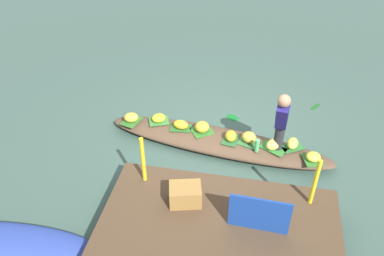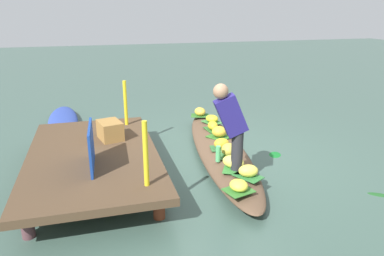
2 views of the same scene
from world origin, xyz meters
TOP-DOWN VIEW (x-y plane):
  - canal_water at (0.00, 0.00)m, footprint 40.00×40.00m
  - dock_platform at (-0.29, 2.04)m, footprint 3.20×1.80m
  - vendor_boat at (0.00, 0.00)m, footprint 4.15×1.29m
  - moored_boat at (2.45, 2.64)m, footprint 2.45×0.72m
  - leaf_mat_0 at (-1.61, 0.34)m, footprint 0.36×0.40m
  - banana_bunch_0 at (-1.61, 0.34)m, footprint 0.30×0.29m
  - leaf_mat_1 at (1.14, -0.23)m, footprint 0.43×0.39m
  - banana_bunch_1 at (1.14, -0.23)m, footprint 0.33×0.32m
  - leaf_mat_2 at (1.64, -0.13)m, footprint 0.38×0.43m
  - banana_bunch_2 at (1.64, -0.13)m, footprint 0.30×0.27m
  - leaf_mat_3 at (-0.54, 0.06)m, footprint 0.40×0.40m
  - banana_bunch_3 at (-0.54, 0.06)m, footprint 0.31×0.30m
  - leaf_mat_4 at (-0.96, 0.16)m, footprint 0.50×0.42m
  - banana_bunch_4 at (-0.96, 0.16)m, footprint 0.35×0.36m
  - leaf_mat_5 at (0.70, -0.10)m, footprint 0.41×0.28m
  - banana_bunch_5 at (0.70, -0.10)m, footprint 0.30×0.22m
  - leaf_mat_6 at (-1.27, 0.06)m, footprint 0.44×0.40m
  - banana_bunch_6 at (-1.27, 0.06)m, footprint 0.24×0.30m
  - leaf_mat_7 at (0.31, -0.08)m, footprint 0.48×0.47m
  - banana_bunch_7 at (0.31, -0.08)m, footprint 0.26×0.26m
  - leaf_mat_8 at (-0.22, 0.06)m, footprint 0.30×0.38m
  - banana_bunch_8 at (-0.22, 0.06)m, footprint 0.21×0.26m
  - vendor_person at (-1.02, 0.23)m, footprint 0.24×0.48m
  - water_bottle at (-0.69, 0.28)m, footprint 0.07×0.07m
  - market_banner at (-0.79, 2.04)m, footprint 0.78×0.06m
  - railing_post_west at (-1.49, 1.44)m, footprint 0.06×0.06m
  - railing_post_east at (0.91, 1.44)m, footprint 0.06×0.06m
  - produce_crate at (0.23, 1.76)m, footprint 0.50×0.42m
  - drifting_plant_0 at (-1.80, -1.63)m, footprint 0.27×0.32m
  - drifting_plant_1 at (-0.17, -0.93)m, footprint 0.34×0.31m

SIDE VIEW (x-z plane):
  - canal_water at x=0.00m, z-range 0.00..0.00m
  - drifting_plant_0 at x=-1.80m, z-range 0.00..0.01m
  - drifting_plant_1 at x=-0.17m, z-range 0.00..0.01m
  - moored_boat at x=2.45m, z-range 0.00..0.20m
  - vendor_boat at x=0.00m, z-range 0.00..0.24m
  - leaf_mat_0 at x=-1.61m, z-range 0.24..0.25m
  - leaf_mat_1 at x=1.14m, z-range 0.24..0.25m
  - leaf_mat_2 at x=1.64m, z-range 0.24..0.25m
  - leaf_mat_3 at x=-0.54m, z-range 0.24..0.25m
  - leaf_mat_4 at x=-0.96m, z-range 0.24..0.25m
  - leaf_mat_5 at x=0.70m, z-range 0.24..0.25m
  - leaf_mat_6 at x=-1.27m, z-range 0.24..0.25m
  - leaf_mat_7 at x=0.31m, z-range 0.24..0.25m
  - leaf_mat_8 at x=-0.22m, z-range 0.24..0.25m
  - banana_bunch_0 at x=-1.61m, z-range 0.24..0.39m
  - banana_bunch_1 at x=1.14m, z-range 0.24..0.39m
  - banana_bunch_5 at x=0.70m, z-range 0.24..0.40m
  - banana_bunch_6 at x=-1.27m, z-range 0.24..0.41m
  - banana_bunch_8 at x=-0.22m, z-range 0.24..0.41m
  - banana_bunch_2 at x=1.64m, z-range 0.24..0.42m
  - banana_bunch_4 at x=-0.96m, z-range 0.24..0.43m
  - banana_bunch_7 at x=0.31m, z-range 0.24..0.43m
  - banana_bunch_3 at x=-0.54m, z-range 0.24..0.44m
  - dock_platform at x=-0.29m, z-range 0.15..0.55m
  - water_bottle at x=-0.69m, z-range 0.24..0.48m
  - produce_crate at x=0.23m, z-range 0.41..0.70m
  - market_banner at x=-0.79m, z-range 0.41..0.97m
  - railing_post_west at x=-1.49m, z-range 0.41..1.19m
  - railing_post_east at x=0.91m, z-range 0.41..1.19m
  - vendor_person at x=-1.02m, z-range 0.32..1.54m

